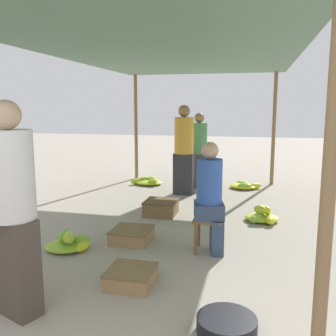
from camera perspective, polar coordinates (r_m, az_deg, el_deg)
The scene contains 17 objects.
canopy_post_front_right at distance 2.20m, azimuth 23.16°, elevation -4.30°, with size 0.08×0.08×2.45m, color olive.
canopy_post_back_left at distance 8.95m, azimuth -4.90°, elevation 6.18°, with size 0.08×0.08×2.45m, color olive.
canopy_post_back_right at distance 8.52m, azimuth 15.83°, elevation 5.70°, with size 0.08×0.08×2.45m, color olive.
canopy_tarp at distance 5.48m, azimuth 0.56°, elevation 17.27°, with size 3.55×6.79×0.04m, color #567A60.
vendor_foreground at distance 3.27m, azimuth -22.63°, elevation -5.52°, with size 0.49×0.49×1.77m.
stool at distance 4.52m, azimuth 6.20°, elevation -8.51°, with size 0.34×0.34×0.42m.
vendor_seated at distance 4.42m, azimuth 6.52°, elevation -4.21°, with size 0.40×0.40×1.32m.
basin_black at distance 3.14m, azimuth 8.93°, elevation -22.57°, with size 0.46×0.46×0.13m.
banana_pile_left_1 at distance 8.36m, azimuth -3.12°, elevation -2.05°, with size 0.72×0.60×0.16m.
banana_pile_left_2 at distance 4.77m, azimuth -14.92°, elevation -10.88°, with size 0.53×0.54×0.25m.
banana_pile_right_0 at distance 5.85m, azimuth 14.25°, elevation -7.20°, with size 0.50×0.51×0.25m.
banana_pile_right_1 at distance 8.09m, azimuth 11.60°, elevation -2.66°, with size 0.68×0.60×0.15m.
crate_near at distance 4.91m, azimuth -5.54°, elevation -10.12°, with size 0.50×0.50×0.17m.
crate_mid at distance 6.03m, azimuth -1.08°, elevation -6.05°, with size 0.51×0.51×0.23m.
crate_far at distance 3.80m, azimuth -5.64°, elevation -16.17°, with size 0.45×0.45×0.16m.
shopper_walking_mid at distance 7.29m, azimuth 2.44°, elevation 2.97°, with size 0.40×0.40×1.75m.
shopper_walking_far at distance 7.89m, azimuth 4.74°, elevation 2.84°, with size 0.36×0.35×1.59m.
Camera 1 is at (1.18, -1.81, 1.72)m, focal length 40.00 mm.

